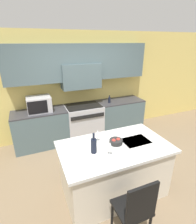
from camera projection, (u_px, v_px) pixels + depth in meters
The scene contains 12 objects.
ground_plane at pixel (110, 174), 3.46m from camera, with size 10.00×10.00×0.00m, color #7A664C.
back_cabinetry at pixel (79, 77), 4.44m from camera, with size 10.00×0.46×2.70m.
back_counter at pixel (84, 122), 4.66m from camera, with size 3.45×0.62×0.91m.
range_stove at pixel (84, 122), 4.64m from camera, with size 0.92×0.70×0.92m.
microwave at pixel (39, 104), 4.04m from camera, with size 0.54×0.41×0.36m.
kitchen_island at pixel (114, 169), 2.91m from camera, with size 1.74×1.01×0.92m.
island_chair at pixel (136, 208), 2.11m from camera, with size 0.42×0.40×1.01m.
wine_bottle at pixel (94, 145), 2.54m from camera, with size 0.09×0.09×0.32m.
wine_glass_near at pixel (110, 146), 2.48m from camera, with size 0.08×0.08×0.21m.
wine_glass_far at pixel (98, 133), 2.83m from camera, with size 0.08×0.08×0.21m.
fruit_bowl at pixel (116, 141), 2.79m from camera, with size 0.21×0.21×0.09m.
oil_bottle_on_counter at pixel (109, 100), 4.67m from camera, with size 0.07×0.07×0.20m.
Camera 1 is at (-1.27, -2.44, 2.44)m, focal length 28.00 mm.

